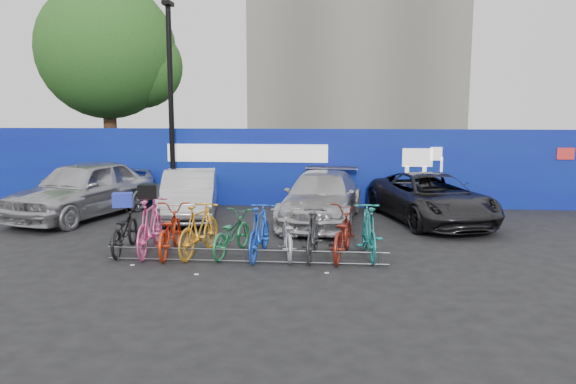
# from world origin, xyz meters

# --- Properties ---
(ground) EXTENTS (100.00, 100.00, 0.00)m
(ground) POSITION_xyz_m (0.00, 0.00, 0.00)
(ground) COLOR black
(ground) RESTS_ON ground
(hoarding) EXTENTS (22.00, 0.18, 2.40)m
(hoarding) POSITION_xyz_m (0.01, 6.00, 1.20)
(hoarding) COLOR navy
(hoarding) RESTS_ON ground
(tree) EXTENTS (5.40, 5.20, 7.80)m
(tree) POSITION_xyz_m (-6.77, 10.06, 5.07)
(tree) COLOR #382314
(tree) RESTS_ON ground
(lamppost) EXTENTS (0.25, 0.50, 6.11)m
(lamppost) POSITION_xyz_m (-3.20, 5.40, 3.27)
(lamppost) COLOR black
(lamppost) RESTS_ON ground
(bike_rack) EXTENTS (5.60, 0.03, 0.30)m
(bike_rack) POSITION_xyz_m (-0.00, -0.60, 0.16)
(bike_rack) COLOR #595B60
(bike_rack) RESTS_ON ground
(car_0) EXTENTS (3.18, 5.08, 1.61)m
(car_0) POSITION_xyz_m (-5.26, 3.65, 0.81)
(car_0) COLOR #A9A9AD
(car_0) RESTS_ON ground
(car_1) EXTENTS (2.11, 4.22, 1.33)m
(car_1) POSITION_xyz_m (-2.29, 3.83, 0.66)
(car_1) COLOR #B2B3B8
(car_1) RESTS_ON ground
(car_2) EXTENTS (2.39, 4.77, 1.33)m
(car_2) POSITION_xyz_m (1.38, 3.59, 0.66)
(car_2) COLOR #B4B3B8
(car_2) RESTS_ON ground
(car_3) EXTENTS (3.34, 5.08, 1.30)m
(car_3) POSITION_xyz_m (4.30, 3.86, 0.65)
(car_3) COLOR black
(car_3) RESTS_ON ground
(bike_0) EXTENTS (0.82, 1.92, 0.98)m
(bike_0) POSITION_xyz_m (-2.73, 0.09, 0.49)
(bike_0) COLOR black
(bike_0) RESTS_ON ground
(bike_1) EXTENTS (0.70, 2.03, 1.20)m
(bike_1) POSITION_xyz_m (-2.12, -0.04, 0.60)
(bike_1) COLOR #E34F93
(bike_1) RESTS_ON ground
(bike_2) EXTENTS (0.84, 2.00, 1.03)m
(bike_2) POSITION_xyz_m (-1.71, -0.03, 0.51)
(bike_2) COLOR red
(bike_2) RESTS_ON ground
(bike_3) EXTENTS (0.89, 1.90, 1.10)m
(bike_3) POSITION_xyz_m (-1.06, -0.07, 0.55)
(bike_3) COLOR orange
(bike_3) RESTS_ON ground
(bike_4) EXTENTS (1.02, 1.83, 0.91)m
(bike_4) POSITION_xyz_m (-0.41, 0.04, 0.46)
(bike_4) COLOR #1F7441
(bike_4) RESTS_ON ground
(bike_5) EXTENTS (0.66, 1.87, 1.10)m
(bike_5) POSITION_xyz_m (0.21, -0.14, 0.55)
(bike_5) COLOR blue
(bike_5) RESTS_ON ground
(bike_6) EXTENTS (0.88, 1.85, 0.93)m
(bike_6) POSITION_xyz_m (0.76, 0.01, 0.47)
(bike_6) COLOR #ABACB3
(bike_6) RESTS_ON ground
(bike_7) EXTENTS (0.62, 1.73, 1.02)m
(bike_7) POSITION_xyz_m (1.30, -0.11, 0.51)
(bike_7) COLOR #292A2C
(bike_7) RESTS_ON ground
(bike_8) EXTENTS (0.99, 2.05, 1.04)m
(bike_8) POSITION_xyz_m (1.89, 0.02, 0.52)
(bike_8) COLOR maroon
(bike_8) RESTS_ON ground
(bike_9) EXTENTS (0.67, 1.88, 1.11)m
(bike_9) POSITION_xyz_m (2.43, 0.04, 0.55)
(bike_9) COLOR teal
(bike_9) RESTS_ON ground
(cargo_crate) EXTENTS (0.48, 0.41, 0.29)m
(cargo_crate) POSITION_xyz_m (-2.73, 0.09, 1.12)
(cargo_crate) COLOR #202FB8
(cargo_crate) RESTS_ON bike_0
(cargo_topcase) EXTENTS (0.43, 0.39, 0.28)m
(cargo_topcase) POSITION_xyz_m (-2.12, -0.04, 1.34)
(cargo_topcase) COLOR black
(cargo_topcase) RESTS_ON bike_1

